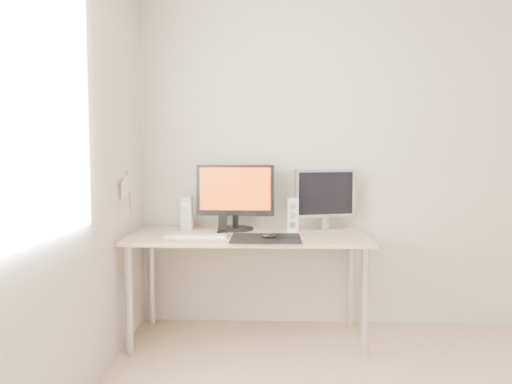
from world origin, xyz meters
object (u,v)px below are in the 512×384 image
object	(u,v)px
speaker_left	(187,213)
keyboard	(197,236)
mouse	(269,236)
desk	(248,245)
main_monitor	(235,195)
phone_dock	(223,227)
second_monitor	(325,196)
speaker_right	(293,215)

from	to	relation	value
speaker_left	keyboard	distance (m)	0.34
mouse	desk	distance (m)	0.26
mouse	main_monitor	size ratio (longest dim) A/B	0.18
speaker_left	phone_dock	bearing A→B (deg)	-24.24
main_monitor	phone_dock	world-z (taller)	main_monitor
mouse	speaker_left	bearing A→B (deg)	147.59
second_monitor	keyboard	world-z (taller)	second_monitor
second_monitor	keyboard	distance (m)	0.95
main_monitor	keyboard	bearing A→B (deg)	-127.30
speaker_left	speaker_right	world-z (taller)	same
speaker_left	keyboard	bearing A→B (deg)	-68.25
speaker_left	phone_dock	xyz separation A→B (m)	(0.27, -0.12, -0.08)
desk	phone_dock	world-z (taller)	phone_dock
phone_dock	second_monitor	bearing A→B (deg)	11.26
desk	second_monitor	bearing A→B (deg)	20.06
keyboard	mouse	bearing A→B (deg)	-9.07
second_monitor	keyboard	size ratio (longest dim) A/B	1.02
speaker_left	phone_dock	size ratio (longest dim) A/B	1.70
mouse	second_monitor	distance (m)	0.60
desk	phone_dock	bearing A→B (deg)	163.45
desk	main_monitor	bearing A→B (deg)	120.08
main_monitor	second_monitor	size ratio (longest dim) A/B	1.25
speaker_left	speaker_right	bearing A→B (deg)	-3.69
phone_dock	speaker_left	bearing A→B (deg)	155.76
phone_dock	speaker_right	bearing A→B (deg)	8.53
speaker_left	keyboard	size ratio (longest dim) A/B	0.55
speaker_right	speaker_left	bearing A→B (deg)	176.31
main_monitor	speaker_left	xyz separation A→B (m)	(-0.35, -0.00, -0.14)
desk	main_monitor	size ratio (longest dim) A/B	2.90
keyboard	speaker_right	bearing A→B (deg)	21.55
desk	speaker_right	size ratio (longest dim) A/B	6.76
phone_dock	mouse	bearing A→B (deg)	-38.33
main_monitor	speaker_right	bearing A→B (deg)	-6.85
mouse	phone_dock	distance (m)	0.41
mouse	desk	size ratio (longest dim) A/B	0.06
keyboard	phone_dock	distance (m)	0.24
mouse	phone_dock	bearing A→B (deg)	141.67
second_monitor	speaker_right	distance (m)	0.27
desk	speaker_left	distance (m)	0.52
desk	speaker_left	world-z (taller)	speaker_left
keyboard	phone_dock	world-z (taller)	phone_dock
main_monitor	speaker_right	size ratio (longest dim) A/B	2.33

